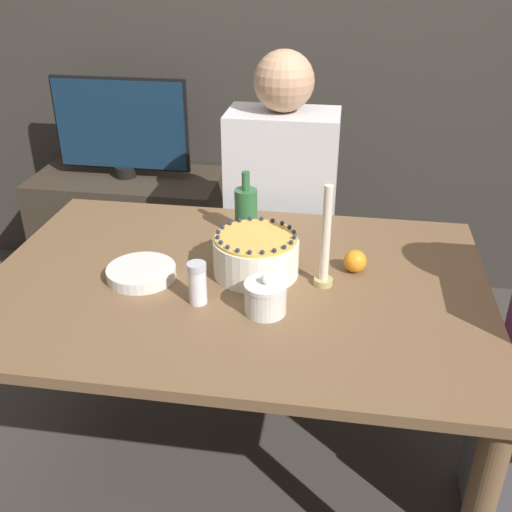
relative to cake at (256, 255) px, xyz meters
The scene contains 13 objects.
ground_plane 0.81m from the cake, 136.26° to the right, with size 12.00×12.00×0.00m, color #3D3833.
wall_behind 1.44m from the cake, 92.09° to the left, with size 8.00×0.05×2.60m.
dining_table 0.18m from the cake, 136.26° to the right, with size 1.38×0.95×0.75m.
cake is the anchor object (origin of this frame).
sugar_bowl 0.20m from the cake, 74.24° to the right, with size 0.11×0.11×0.11m.
sugar_shaker 0.22m from the cake, 125.10° to the right, with size 0.05×0.05×0.11m.
plate_stack 0.32m from the cake, 165.88° to the right, with size 0.19×0.19×0.03m.
candle 0.20m from the cake, 10.40° to the right, with size 0.05×0.05×0.29m.
bottle 0.25m from the cake, 106.15° to the left, with size 0.07×0.07×0.21m.
orange_fruit_0 0.28m from the cake, 10.73° to the left, with size 0.06×0.06×0.06m.
person_man_blue_shirt 0.68m from the cake, 90.21° to the left, with size 0.40×0.34×1.26m.
side_cabinet 1.44m from the cake, 126.12° to the left, with size 0.88×0.44×0.59m.
tv_monitor 1.35m from the cake, 126.05° to the left, with size 0.63×0.10×0.46m.
Camera 1 is at (0.28, -1.40, 1.59)m, focal length 42.00 mm.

